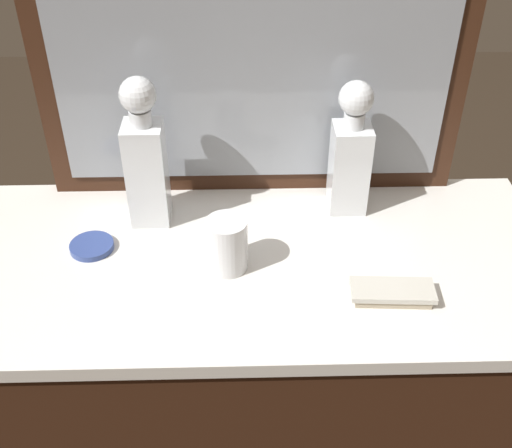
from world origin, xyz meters
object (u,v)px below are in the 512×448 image
object	(u,v)px
crystal_decanter_left	(146,166)
silver_brush_center	(392,293)
crystal_tumbler_right	(227,246)
porcelain_dish	(92,246)
crystal_decanter_far_right	(350,160)

from	to	relation	value
crystal_decanter_left	silver_brush_center	world-z (taller)	crystal_decanter_left
crystal_tumbler_right	porcelain_dish	bearing A→B (deg)	167.34
crystal_decanter_far_right	silver_brush_center	distance (m)	0.30
crystal_tumbler_right	crystal_decanter_left	bearing A→B (deg)	134.78
crystal_decanter_far_right	crystal_tumbler_right	world-z (taller)	crystal_decanter_far_right
crystal_decanter_far_right	porcelain_dish	bearing A→B (deg)	-165.82
crystal_tumbler_right	porcelain_dish	distance (m)	0.27
crystal_tumbler_right	silver_brush_center	distance (m)	0.30
crystal_decanter_left	porcelain_dish	size ratio (longest dim) A/B	3.67
porcelain_dish	silver_brush_center	bearing A→B (deg)	-15.42
crystal_decanter_left	porcelain_dish	bearing A→B (deg)	-137.01
crystal_tumbler_right	porcelain_dish	xyz separation A→B (m)	(-0.26, 0.06, -0.04)
crystal_tumbler_right	silver_brush_center	world-z (taller)	crystal_tumbler_right
crystal_decanter_far_right	silver_brush_center	xyz separation A→B (m)	(0.04, -0.28, -0.10)
crystal_decanter_left	silver_brush_center	xyz separation A→B (m)	(0.44, -0.25, -0.11)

